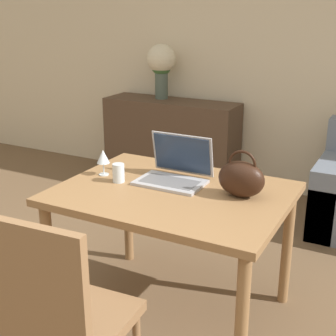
{
  "coord_description": "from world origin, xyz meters",
  "views": [
    {
      "loc": [
        0.99,
        -1.29,
        1.65
      ],
      "look_at": [
        -0.09,
        0.76,
        0.87
      ],
      "focal_mm": 50.0,
      "sensor_mm": 36.0,
      "label": 1
    }
  ],
  "objects_px": {
    "wine_glass": "(103,157)",
    "flower_vase": "(161,63)",
    "drinking_glass": "(119,173)",
    "laptop": "(176,169)",
    "handbag": "(241,179)",
    "chair": "(62,314)"
  },
  "relations": [
    {
      "from": "laptop",
      "to": "handbag",
      "type": "distance_m",
      "value": 0.41
    },
    {
      "from": "flower_vase",
      "to": "handbag",
      "type": "bearing_deg",
      "value": -51.72
    },
    {
      "from": "drinking_glass",
      "to": "handbag",
      "type": "distance_m",
      "value": 0.68
    },
    {
      "from": "laptop",
      "to": "handbag",
      "type": "height_order",
      "value": "laptop"
    },
    {
      "from": "laptop",
      "to": "handbag",
      "type": "xyz_separation_m",
      "value": [
        0.4,
        -0.06,
        0.03
      ]
    },
    {
      "from": "laptop",
      "to": "drinking_glass",
      "type": "distance_m",
      "value": 0.32
    },
    {
      "from": "drinking_glass",
      "to": "wine_glass",
      "type": "distance_m",
      "value": 0.16
    },
    {
      "from": "drinking_glass",
      "to": "wine_glass",
      "type": "bearing_deg",
      "value": 158.38
    },
    {
      "from": "wine_glass",
      "to": "flower_vase",
      "type": "distance_m",
      "value": 2.06
    },
    {
      "from": "laptop",
      "to": "wine_glass",
      "type": "xyz_separation_m",
      "value": [
        -0.41,
        -0.12,
        0.04
      ]
    },
    {
      "from": "wine_glass",
      "to": "flower_vase",
      "type": "bearing_deg",
      "value": 109.05
    },
    {
      "from": "drinking_glass",
      "to": "wine_glass",
      "type": "xyz_separation_m",
      "value": [
        -0.14,
        0.06,
        0.05
      ]
    },
    {
      "from": "laptop",
      "to": "flower_vase",
      "type": "distance_m",
      "value": 2.13
    },
    {
      "from": "laptop",
      "to": "drinking_glass",
      "type": "bearing_deg",
      "value": -147.22
    },
    {
      "from": "laptop",
      "to": "flower_vase",
      "type": "xyz_separation_m",
      "value": [
        -1.07,
        1.81,
        0.35
      ]
    },
    {
      "from": "drinking_glass",
      "to": "flower_vase",
      "type": "relative_size",
      "value": 0.2
    },
    {
      "from": "chair",
      "to": "laptop",
      "type": "xyz_separation_m",
      "value": [
        -0.02,
        1.02,
        0.29
      ]
    },
    {
      "from": "laptop",
      "to": "handbag",
      "type": "relative_size",
      "value": 1.5
    },
    {
      "from": "chair",
      "to": "drinking_glass",
      "type": "xyz_separation_m",
      "value": [
        -0.29,
        0.85,
        0.28
      ]
    },
    {
      "from": "wine_glass",
      "to": "handbag",
      "type": "height_order",
      "value": "handbag"
    },
    {
      "from": "laptop",
      "to": "wine_glass",
      "type": "height_order",
      "value": "laptop"
    },
    {
      "from": "flower_vase",
      "to": "chair",
      "type": "bearing_deg",
      "value": -68.95
    }
  ]
}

